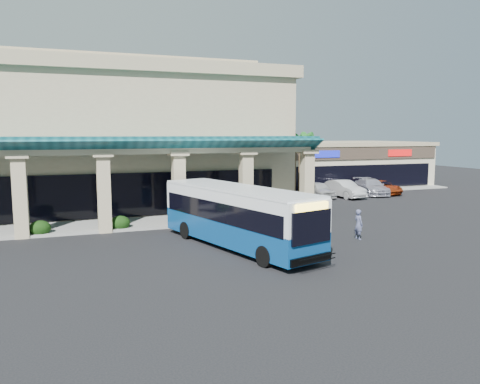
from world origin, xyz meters
name	(u,v)px	position (x,y,z in m)	size (l,w,h in m)	color
ground	(254,241)	(0.00, 0.00, 0.00)	(110.00, 110.00, 0.00)	black
main_building	(86,136)	(-8.00, 16.00, 5.67)	(30.80, 14.80, 11.35)	tan
arcade	(93,182)	(-8.00, 6.80, 2.85)	(30.00, 6.20, 5.70)	#0D4952
strip_mall	(321,163)	(18.00, 24.00, 2.45)	(22.50, 12.50, 4.90)	beige
palm_0	(300,165)	(8.50, 11.00, 3.30)	(2.40, 2.40, 6.60)	#185D1B
palm_1	(294,167)	(9.50, 14.00, 2.90)	(2.40, 2.40, 5.80)	#185D1B
broadleaf_tree	(253,169)	(7.50, 19.00, 2.41)	(2.60, 2.60, 4.81)	black
transit_bus	(237,217)	(-1.37, -1.00, 1.57)	(2.61, 11.21, 3.13)	navy
pedestrian	(358,224)	(5.57, -1.63, 0.84)	(0.62, 0.40, 1.69)	#4D5376
car_silver	(318,190)	(12.08, 14.17, 0.73)	(1.73, 4.30, 1.47)	silver
car_white	(344,189)	(14.30, 13.46, 0.79)	(1.68, 4.81, 1.58)	#BDBDBF
car_red	(371,187)	(17.88, 14.25, 0.76)	(2.13, 5.24, 1.52)	#9E9EAD
car_gray	(381,187)	(19.08, 14.35, 0.66)	(2.18, 4.74, 1.32)	#99320E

